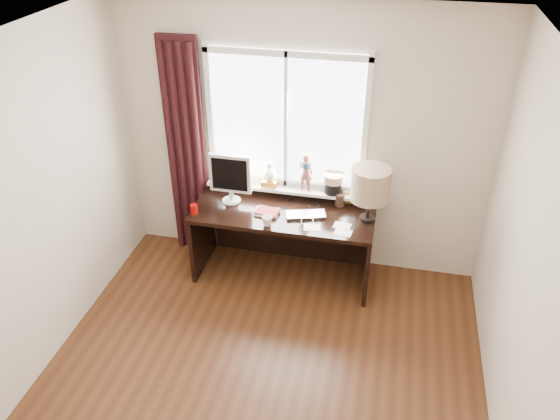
% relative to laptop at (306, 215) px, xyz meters
% --- Properties ---
extents(floor, '(3.50, 4.00, 0.00)m').
position_rel_laptop_xyz_m(floor, '(-0.12, -1.59, -0.76)').
color(floor, '#4C2A14').
rests_on(floor, ground).
extents(ceiling, '(3.50, 4.00, 0.00)m').
position_rel_laptop_xyz_m(ceiling, '(-0.12, -1.59, 1.84)').
color(ceiling, white).
rests_on(ceiling, wall_back).
extents(wall_back, '(3.50, 0.00, 2.60)m').
position_rel_laptop_xyz_m(wall_back, '(-0.12, 0.41, 0.54)').
color(wall_back, '#BFAA95').
rests_on(wall_back, ground).
extents(wall_left, '(0.00, 4.00, 2.60)m').
position_rel_laptop_xyz_m(wall_left, '(-1.87, -1.59, 0.54)').
color(wall_left, '#BFAA95').
rests_on(wall_left, ground).
extents(wall_right, '(0.00, 4.00, 2.60)m').
position_rel_laptop_xyz_m(wall_right, '(1.63, -1.59, 0.54)').
color(wall_right, '#BFAA95').
rests_on(wall_right, ground).
extents(laptop, '(0.41, 0.33, 0.03)m').
position_rel_laptop_xyz_m(laptop, '(0.00, 0.00, 0.00)').
color(laptop, silver).
rests_on(laptop, desk).
extents(mug, '(0.12, 0.12, 0.09)m').
position_rel_laptop_xyz_m(mug, '(-0.32, -0.22, 0.03)').
color(mug, white).
rests_on(mug, desk).
extents(red_cup, '(0.07, 0.07, 0.09)m').
position_rel_laptop_xyz_m(red_cup, '(-1.02, -0.17, 0.03)').
color(red_cup, '#830400').
rests_on(red_cup, desk).
extents(window, '(1.52, 0.20, 1.40)m').
position_rel_laptop_xyz_m(window, '(-0.26, 0.36, 0.54)').
color(window, white).
rests_on(window, ground).
extents(curtain, '(0.38, 0.09, 2.25)m').
position_rel_laptop_xyz_m(curtain, '(-1.25, 0.32, 0.35)').
color(curtain, black).
rests_on(curtain, floor).
extents(desk, '(1.70, 0.70, 0.75)m').
position_rel_laptop_xyz_m(desk, '(-0.22, 0.14, -0.26)').
color(desk, black).
rests_on(desk, floor).
extents(monitor, '(0.40, 0.18, 0.49)m').
position_rel_laptop_xyz_m(monitor, '(-0.75, 0.11, 0.26)').
color(monitor, beige).
rests_on(monitor, desk).
extents(notebook_stack, '(0.24, 0.18, 0.03)m').
position_rel_laptop_xyz_m(notebook_stack, '(-0.36, -0.03, 0.00)').
color(notebook_stack, beige).
rests_on(notebook_stack, desk).
extents(brush_holder, '(0.09, 0.09, 0.25)m').
position_rel_laptop_xyz_m(brush_holder, '(0.28, 0.26, 0.05)').
color(brush_holder, black).
rests_on(brush_holder, desk).
extents(icon_frame, '(0.10, 0.04, 0.13)m').
position_rel_laptop_xyz_m(icon_frame, '(0.36, 0.31, 0.05)').
color(icon_frame, gold).
rests_on(icon_frame, desk).
extents(table_lamp, '(0.35, 0.35, 0.52)m').
position_rel_laptop_xyz_m(table_lamp, '(0.55, 0.06, 0.35)').
color(table_lamp, black).
rests_on(table_lamp, desk).
extents(loose_papers, '(0.44, 0.23, 0.00)m').
position_rel_laptop_xyz_m(loose_papers, '(0.26, -0.15, -0.01)').
color(loose_papers, white).
rests_on(loose_papers, desk).
extents(desk_cables, '(0.36, 0.43, 0.01)m').
position_rel_laptop_xyz_m(desk_cables, '(-0.03, 0.10, -0.01)').
color(desk_cables, black).
rests_on(desk_cables, desk).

